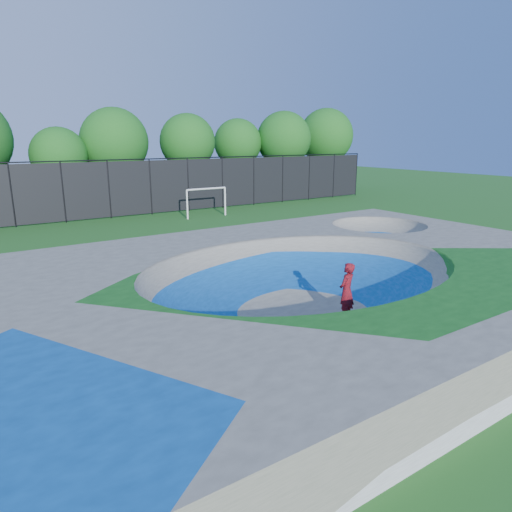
# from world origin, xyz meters

# --- Properties ---
(ground) EXTENTS (120.00, 120.00, 0.00)m
(ground) POSITION_xyz_m (0.00, 0.00, 0.00)
(ground) COLOR #1A5317
(ground) RESTS_ON ground
(skate_deck) EXTENTS (22.00, 14.00, 1.50)m
(skate_deck) POSITION_xyz_m (0.00, 0.00, 0.75)
(skate_deck) COLOR gray
(skate_deck) RESTS_ON ground
(skater) EXTENTS (0.76, 0.62, 1.79)m
(skater) POSITION_xyz_m (0.49, -1.46, 0.89)
(skater) COLOR red
(skater) RESTS_ON ground
(skateboard) EXTENTS (0.81, 0.50, 0.05)m
(skateboard) POSITION_xyz_m (0.49, -1.46, 0.03)
(skateboard) COLOR black
(skateboard) RESTS_ON ground
(soccer_goal) EXTENTS (3.13, 0.12, 2.07)m
(soccer_goal) POSITION_xyz_m (5.80, 17.69, 1.43)
(soccer_goal) COLOR white
(soccer_goal) RESTS_ON ground
(fence) EXTENTS (48.09, 0.09, 4.04)m
(fence) POSITION_xyz_m (0.00, 21.00, 2.10)
(fence) COLOR black
(fence) RESTS_ON ground
(treeline) EXTENTS (54.64, 6.38, 8.51)m
(treeline) POSITION_xyz_m (2.26, 25.83, 5.16)
(treeline) COLOR #452E22
(treeline) RESTS_ON ground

